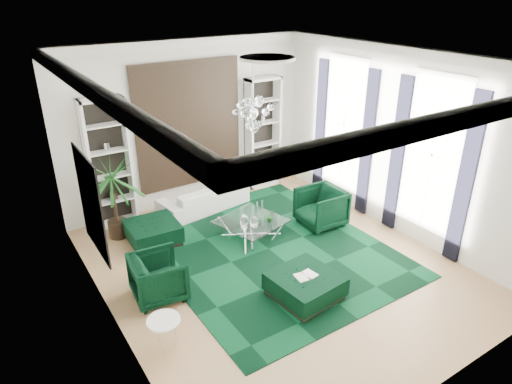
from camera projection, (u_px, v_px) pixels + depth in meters
floor at (274, 266)px, 8.63m from camera, size 6.00×7.00×0.02m
ceiling at (279, 58)px, 7.03m from camera, size 6.00×7.00×0.02m
wall_back at (188, 124)px, 10.50m from camera, size 6.00×0.02×3.80m
wall_front at (456, 271)px, 5.16m from camera, size 6.00×0.02×3.80m
wall_left at (100, 217)px, 6.33m from camera, size 0.02×7.00×3.80m
wall_right at (396, 142)px, 9.33m from camera, size 0.02×7.00×3.80m
crown_molding at (278, 65)px, 7.08m from camera, size 6.00×7.00×0.18m
ceiling_medallion at (268, 58)px, 7.28m from camera, size 0.90×0.90×0.05m
tapestry at (189, 125)px, 10.46m from camera, size 2.50×0.06×2.80m
shelving_left at (109, 164)px, 9.59m from camera, size 0.90×0.38×2.80m
shelving_right at (263, 133)px, 11.52m from camera, size 0.90×0.38×2.80m
painting at (92, 204)px, 6.83m from camera, size 0.04×1.30×1.60m
window_near at (432, 155)px, 8.63m from camera, size 0.03×1.10×2.90m
curtain_near_a at (466, 181)px, 8.12m from camera, size 0.07×0.30×3.25m
curtain_near_b at (397, 156)px, 9.31m from camera, size 0.07×0.30×3.25m
window_far at (344, 125)px, 10.46m from camera, size 0.03×1.10×2.90m
curtain_far_a at (367, 145)px, 9.95m from camera, size 0.07×0.30×3.25m
curtain_far_b at (320, 127)px, 11.14m from camera, size 0.07×0.30×3.25m
rug at (269, 249)px, 9.13m from camera, size 4.20×5.00×0.02m
sofa at (204, 197)px, 10.64m from camera, size 2.22×1.10×0.62m
armchair_left at (158, 277)px, 7.61m from camera, size 0.94×0.92×0.78m
armchair_right at (321, 207)px, 9.92m from camera, size 0.97×0.94×0.84m
coffee_table at (251, 229)px, 9.48m from camera, size 1.44×1.44×0.41m
ottoman_side at (153, 233)px, 9.31m from camera, size 1.03×1.03×0.44m
ottoman_front at (305, 286)px, 7.69m from camera, size 1.14×1.14×0.42m
book at (306, 275)px, 7.59m from camera, size 0.38×0.25×0.03m
side_table at (165, 333)px, 6.62m from camera, size 0.64×0.64×0.47m
palm at (112, 189)px, 9.17m from camera, size 1.46×1.46×2.19m
chandelier at (253, 113)px, 7.76m from camera, size 0.92×0.92×0.66m
table_plant at (270, 216)px, 9.30m from camera, size 0.15×0.12×0.26m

